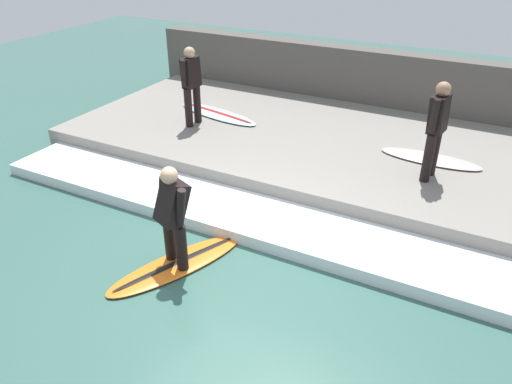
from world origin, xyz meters
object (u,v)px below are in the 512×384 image
Objects in this scene: surfer_riding at (173,212)px; surfer_waiting_far at (436,126)px; surfboard_waiting_far at (430,159)px; surfboard_riding at (178,264)px; surfer_waiting_near at (191,82)px; surfboard_waiting_near at (218,114)px.

surfer_waiting_far is at bearing -36.97° from surfer_riding.
surfboard_riding is at bearing 148.72° from surfboard_waiting_far.
surfboard_waiting_far is at bearing -31.28° from surfer_riding.
surfer_riding reaches higher than surfboard_riding.
surfer_waiting_near is at bearing 30.58° from surfboard_riding.
surfboard_waiting_near is at bearing -14.09° from surfer_waiting_near.
surfer_waiting_far reaches higher than surfboard_waiting_far.
surfer_riding reaches higher than surfboard_waiting_far.
surfboard_waiting_near is 1.24× the size of surfboard_waiting_far.
surfboard_riding is 1.48× the size of surfer_riding.
surfboard_waiting_near is at bearing 24.71° from surfer_riding.
surfer_waiting_far reaches higher than surfboard_waiting_near.
surfboard_riding is 0.99× the size of surfboard_waiting_near.
surfer_waiting_near reaches higher than surfboard_waiting_near.
surfer_waiting_near is 4.72m from surfboard_waiting_far.
surfboard_waiting_far is (4.09, -2.49, 0.41)m from surfboard_riding.
surfer_waiting_far is (-0.19, -4.70, 0.02)m from surfer_waiting_near.
surfer_waiting_far is (3.41, -2.57, 0.45)m from surfer_riding.
surfboard_waiting_far is at bearing -31.28° from surfboard_riding.
surfboard_waiting_near is 1.35× the size of surfer_waiting_far.
surfer_waiting_near reaches higher than surfer_riding.
surfer_waiting_near is at bearing 30.58° from surfer_riding.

